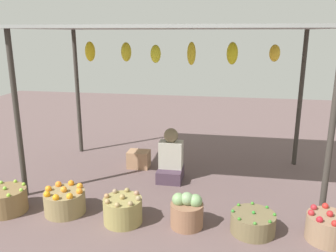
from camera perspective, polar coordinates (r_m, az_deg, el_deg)
The scene contains 10 objects.
ground_plane at distance 5.31m, azimuth 0.99°, elevation -8.48°, with size 14.00×14.00×0.00m, color #634F4E.
market_stall_structure at distance 4.88m, azimuth 1.09°, elevation 14.21°, with size 4.06×2.13×2.21m.
vendor_person at distance 5.16m, azimuth 0.45°, elevation -5.62°, with size 0.36×0.44×0.78m.
basket_limes at distance 4.76m, azimuth -24.96°, elevation -10.96°, with size 0.49×0.49×0.33m.
basket_oranges at distance 4.48m, azimuth -16.55°, elevation -11.74°, with size 0.49×0.49×0.34m.
basket_potatoes at distance 4.14m, azimuth -7.41°, elevation -13.48°, with size 0.44×0.44×0.35m.
basket_cabbages at distance 4.02m, azimuth 3.11°, elevation -13.83°, with size 0.37×0.37×0.41m.
basket_green_chilies at distance 4.05m, azimuth 13.73°, elevation -15.13°, with size 0.48×0.48×0.25m.
basket_red_apples at distance 4.15m, azimuth 24.74°, elevation -14.84°, with size 0.45×0.45×0.34m.
wooden_crate_near_vendor at distance 5.68m, azimuth -4.81°, elevation -5.43°, with size 0.34×0.27×0.27m, color #A87D5A.
Camera 1 is at (0.75, -4.81, 2.12)m, focal length 37.22 mm.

